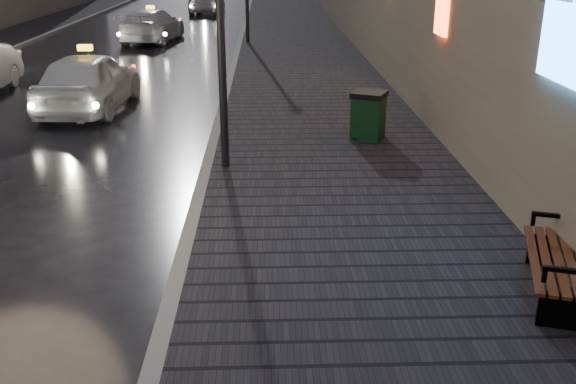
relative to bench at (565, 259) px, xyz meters
name	(u,v)px	position (x,y,z in m)	size (l,w,h in m)	color
sidewalk	(299,47)	(-2.02, 19.69, -0.53)	(4.60, 58.00, 0.15)	black
curb	(239,48)	(-4.42, 19.69, -0.53)	(0.20, 58.00, 0.15)	slate
curb_far	(13,49)	(-13.32, 19.69, -0.53)	(0.20, 58.00, 0.15)	slate
bench	(565,259)	(0.00, 0.00, 0.00)	(1.10, 1.86, 0.90)	black
trash_bin	(368,115)	(-1.24, 6.40, 0.05)	(0.84, 0.84, 0.98)	black
taxi_near	(89,81)	(-7.74, 9.71, 0.14)	(1.75, 4.34, 1.48)	silver
taxi_mid	(152,25)	(-8.22, 22.12, 0.09)	(1.92, 4.73, 1.37)	silver
car_far	(207,0)	(-6.92, 34.59, 0.16)	(1.80, 4.48, 1.53)	#9899A0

